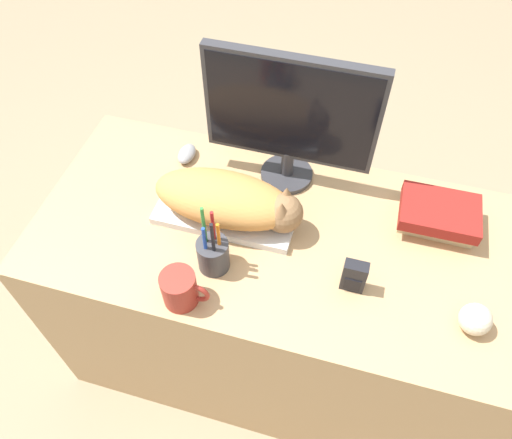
% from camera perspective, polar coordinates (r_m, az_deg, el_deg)
% --- Properties ---
extents(ground_plane, '(12.00, 12.00, 0.00)m').
position_cam_1_polar(ground_plane, '(1.95, 0.31, -23.21)').
color(ground_plane, '#998466').
extents(desk, '(1.44, 0.64, 0.78)m').
position_cam_1_polar(desk, '(1.70, 3.32, -9.65)').
color(desk, tan).
rests_on(desk, ground_plane).
extents(keyboard, '(0.39, 0.15, 0.02)m').
position_cam_1_polar(keyboard, '(1.40, -3.55, 0.43)').
color(keyboard, silver).
rests_on(keyboard, desk).
extents(cat, '(0.41, 0.17, 0.13)m').
position_cam_1_polar(cat, '(1.34, -2.79, 2.19)').
color(cat, '#D18C47').
rests_on(cat, keyboard).
extents(monitor, '(0.47, 0.16, 0.42)m').
position_cam_1_polar(monitor, '(1.35, 3.97, 11.77)').
color(monitor, '#333338').
rests_on(monitor, desk).
extents(computer_mouse, '(0.05, 0.08, 0.03)m').
position_cam_1_polar(computer_mouse, '(1.57, -7.92, 7.45)').
color(computer_mouse, gray).
rests_on(computer_mouse, desk).
extents(coffee_mug, '(0.12, 0.09, 0.10)m').
position_cam_1_polar(coffee_mug, '(1.24, -8.63, -7.85)').
color(coffee_mug, '#9E2D23').
rests_on(coffee_mug, desk).
extents(pen_cup, '(0.08, 0.08, 0.22)m').
position_cam_1_polar(pen_cup, '(1.28, -4.94, -3.87)').
color(pen_cup, '#38383D').
rests_on(pen_cup, desk).
extents(baseball, '(0.08, 0.08, 0.08)m').
position_cam_1_polar(baseball, '(1.30, 23.78, -10.39)').
color(baseball, beige).
rests_on(baseball, desk).
extents(phone, '(0.06, 0.03, 0.10)m').
position_cam_1_polar(phone, '(1.26, 11.15, -6.38)').
color(phone, black).
rests_on(phone, desk).
extents(book_stack, '(0.21, 0.15, 0.08)m').
position_cam_1_polar(book_stack, '(1.45, 20.13, 0.44)').
color(book_stack, '#C6B284').
rests_on(book_stack, desk).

